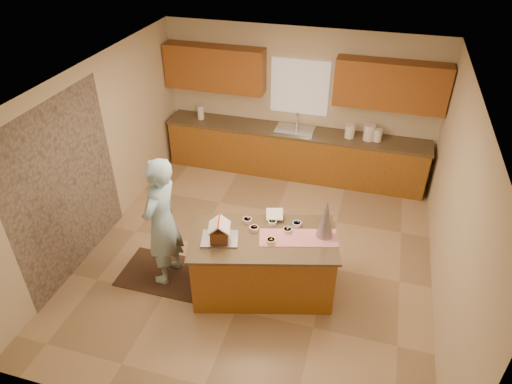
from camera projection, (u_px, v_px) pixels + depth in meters
floor at (259, 255)px, 6.95m from camera, size 5.50×5.50×0.00m
ceiling at (260, 84)px, 5.45m from camera, size 5.50×5.50×0.00m
wall_back at (299, 102)px, 8.40m from camera, size 5.50×5.50×0.00m
wall_front at (175, 342)px, 4.01m from camera, size 5.50×5.50×0.00m
wall_left at (96, 155)px, 6.77m from camera, size 5.50×5.50×0.00m
wall_right at (455, 209)px, 5.64m from camera, size 5.50×5.50×0.00m
stone_accent at (66, 190)px, 6.18m from camera, size 0.00×2.50×2.50m
window_curtain at (300, 87)px, 8.20m from camera, size 1.05×0.03×1.00m
back_counter_base at (294, 153)px, 8.66m from camera, size 4.80×0.60×0.88m
back_counter_top at (295, 131)px, 8.41m from camera, size 4.85×0.63×0.04m
upper_cabinet_left at (215, 68)px, 8.30m from camera, size 1.85×0.35×0.80m
upper_cabinet_right at (391, 85)px, 7.59m from camera, size 1.85×0.35×0.80m
sink at (295, 132)px, 8.41m from camera, size 0.70×0.45×0.12m
faucet at (297, 119)px, 8.46m from camera, size 0.03×0.03×0.28m
island_base at (263, 265)px, 6.12m from camera, size 1.97×1.33×0.88m
island_top at (263, 239)px, 5.87m from camera, size 2.07×1.43×0.04m
table_runner at (298, 238)px, 5.85m from camera, size 1.06×0.61×0.01m
baking_tray at (220, 239)px, 5.81m from camera, size 0.53×0.45×0.03m
cookbook at (275, 214)px, 6.12m from camera, size 0.26×0.22×0.09m
tinsel_tree at (326, 219)px, 5.73m from camera, size 0.27×0.27×0.55m
rug at (166, 274)px, 6.61m from camera, size 1.28×0.84×0.01m
boy at (162, 222)px, 6.07m from camera, size 0.52×0.73×1.89m
canister_a at (350, 131)px, 8.11m from camera, size 0.17×0.17×0.24m
canister_b at (369, 132)px, 8.02m from camera, size 0.20×0.20×0.28m
canister_c at (378, 135)px, 8.00m from camera, size 0.15×0.15×0.22m
paper_towel at (201, 113)px, 8.74m from camera, size 0.12×0.12×0.26m
gingerbread_house at (219, 232)px, 5.75m from camera, size 0.34×0.34×0.28m
candy_bowls at (271, 228)px, 5.98m from camera, size 0.77×0.55×0.06m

